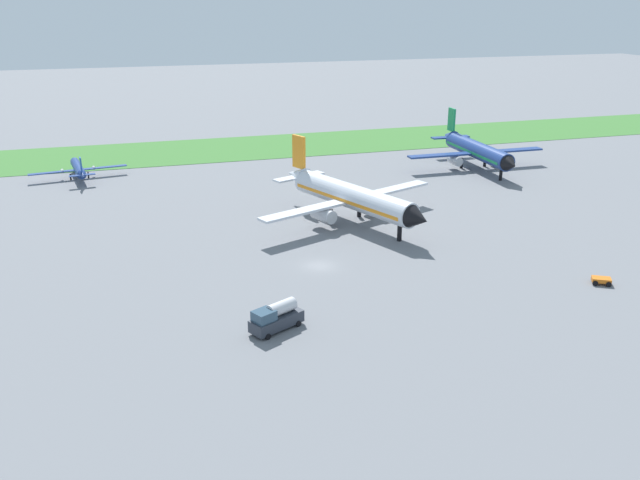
{
  "coord_description": "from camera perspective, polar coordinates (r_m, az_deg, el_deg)",
  "views": [
    {
      "loc": [
        -24.8,
        -84.04,
        36.2
      ],
      "look_at": [
        0.79,
        2.41,
        3.0
      ],
      "focal_mm": 37.29,
      "sensor_mm": 36.0,
      "label": 1
    }
  ],
  "objects": [
    {
      "name": "grass_taxiway_strip",
      "position": [
        170.25,
        -7.8,
        7.77
      ],
      "size": [
        360.0,
        28.0,
        0.08
      ],
      "primitive_type": "cube",
      "color": "#3D7533",
      "rests_on": "ground_plane"
    },
    {
      "name": "airplane_midfield_jet",
      "position": [
        111.88,
        2.59,
        3.76
      ],
      "size": [
        34.01,
        33.79,
        12.64
      ],
      "rotation": [
        0.0,
        0.0,
        5.1
      ],
      "color": "silver",
      "rests_on": "ground_plane"
    },
    {
      "name": "fuel_truck_near_gate",
      "position": [
        76.8,
        -3.81,
        -6.62
      ],
      "size": [
        6.88,
        5.1,
        3.29
      ],
      "rotation": [
        0.0,
        0.0,
        3.62
      ],
      "color": "#2D333D",
      "rests_on": "ground_plane"
    },
    {
      "name": "airplane_taxiing_turboprop",
      "position": [
        149.13,
        -20.03,
        5.8
      ],
      "size": [
        19.76,
        16.98,
        5.94
      ],
      "rotation": [
        0.0,
        0.0,
        1.72
      ],
      "color": "navy",
      "rests_on": "ground_plane"
    },
    {
      "name": "baggage_cart_midfield",
      "position": [
        96.37,
        23.0,
        -3.18
      ],
      "size": [
        2.94,
        2.7,
        0.9
      ],
      "rotation": [
        0.0,
        0.0,
        2.62
      ],
      "color": "orange",
      "rests_on": "ground_plane"
    },
    {
      "name": "ground_plane",
      "position": [
        94.81,
        -0.04,
        -2.23
      ],
      "size": [
        600.0,
        600.0,
        0.0
      ],
      "primitive_type": "plane",
      "color": "slate"
    },
    {
      "name": "airplane_parked_jet_far",
      "position": [
        152.16,
        13.29,
        7.5
      ],
      "size": [
        32.22,
        31.56,
        11.41
      ],
      "rotation": [
        0.0,
        0.0,
        4.71
      ],
      "color": "navy",
      "rests_on": "ground_plane"
    }
  ]
}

